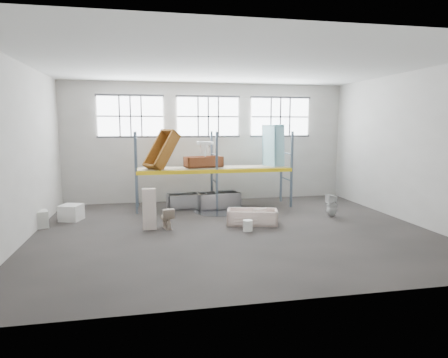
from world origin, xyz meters
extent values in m
cube|color=#423C39|center=(0.00, 0.00, -0.05)|extent=(12.00, 10.00, 0.10)
cube|color=silver|center=(0.00, 0.00, 5.05)|extent=(12.00, 10.00, 0.10)
cube|color=#AAA59D|center=(0.00, 5.05, 2.50)|extent=(12.00, 0.10, 5.00)
cube|color=#A39E98|center=(0.00, -5.05, 2.50)|extent=(12.00, 0.10, 5.00)
cube|color=#AFAAA2|center=(-6.05, 0.00, 2.50)|extent=(0.10, 10.00, 5.00)
cube|color=#ABA79F|center=(6.05, 0.00, 2.50)|extent=(0.10, 10.00, 5.00)
cube|color=white|center=(-3.20, 4.94, 3.60)|extent=(2.60, 0.04, 1.60)
cube|color=white|center=(0.00, 4.94, 3.60)|extent=(2.60, 0.04, 1.60)
cube|color=white|center=(3.20, 4.94, 3.60)|extent=(2.60, 0.04, 1.60)
cube|color=slate|center=(-3.00, 2.90, 1.50)|extent=(0.08, 0.08, 3.00)
cube|color=slate|center=(-3.00, 4.10, 1.50)|extent=(0.08, 0.08, 3.00)
cube|color=slate|center=(0.00, 2.90, 1.50)|extent=(0.08, 0.08, 3.00)
cube|color=slate|center=(0.00, 4.10, 1.50)|extent=(0.08, 0.08, 3.00)
cube|color=slate|center=(3.00, 2.90, 1.50)|extent=(0.08, 0.08, 3.00)
cube|color=slate|center=(3.00, 4.10, 1.50)|extent=(0.08, 0.08, 3.00)
cube|color=yellow|center=(0.00, 2.90, 1.50)|extent=(6.00, 0.10, 0.14)
cube|color=yellow|center=(0.00, 4.10, 1.50)|extent=(6.00, 0.10, 0.14)
cube|color=gray|center=(0.00, 3.50, 1.58)|extent=(5.90, 1.10, 0.03)
cylinder|color=black|center=(0.00, 2.70, 0.00)|extent=(1.80, 1.80, 0.00)
cube|color=beige|center=(1.03, 0.63, 0.28)|extent=(0.49, 0.35, 0.42)
imported|color=silver|center=(0.53, 0.50, 0.16)|extent=(0.52, 0.52, 0.16)
imported|color=beige|center=(-2.02, 0.61, 0.34)|extent=(0.51, 0.72, 0.67)
cube|color=silver|center=(-2.55, 0.61, 0.65)|extent=(0.43, 0.29, 1.29)
imported|color=silver|center=(3.81, 1.01, 0.41)|extent=(0.39, 0.38, 0.83)
imported|color=white|center=(-0.40, 3.19, 2.09)|extent=(0.66, 0.51, 0.58)
cylinder|color=white|center=(0.41, -0.20, 0.17)|extent=(0.30, 0.30, 0.34)
cube|color=silver|center=(-6.07, 1.49, 0.27)|extent=(0.76, 0.71, 0.54)
cube|color=silver|center=(-5.19, 2.30, 0.27)|extent=(0.82, 0.82, 0.54)
camera|label=1|loc=(-2.58, -11.45, 3.24)|focal=31.06mm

